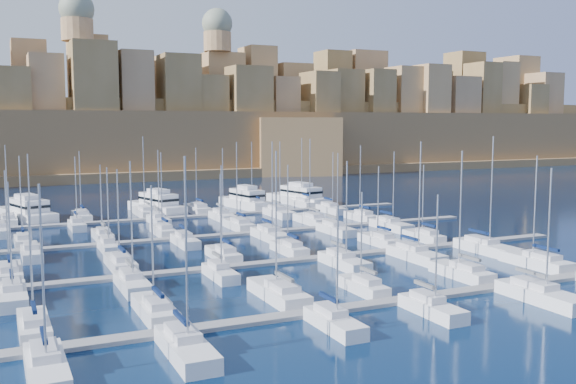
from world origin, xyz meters
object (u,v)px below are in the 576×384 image
sailboat_0 (34,326)px  motor_yacht_c (246,200)px  motor_yacht_a (27,211)px  motor_yacht_d (299,196)px  sailboat_2 (279,293)px  motor_yacht_b (157,204)px  sailboat_4 (462,272)px

sailboat_0 → motor_yacht_c: bearing=56.2°
motor_yacht_a → motor_yacht_d: 57.18m
sailboat_2 → sailboat_0: bearing=-177.9°
motor_yacht_b → motor_yacht_c: same height
motor_yacht_a → motor_yacht_c: same height
sailboat_0 → motor_yacht_b: (27.49, 70.16, 1.01)m
motor_yacht_d → motor_yacht_b: bearing=-178.9°
sailboat_2 → sailboat_4: (23.56, -0.56, -0.01)m
motor_yacht_b → motor_yacht_c: (19.08, -0.54, 0.00)m
motor_yacht_b → motor_yacht_a: bearing=178.1°
sailboat_4 → motor_yacht_a: (-44.60, 70.66, 0.97)m
motor_yacht_a → motor_yacht_d: bearing=-0.2°
motor_yacht_b → motor_yacht_c: 19.09m
motor_yacht_a → motor_yacht_b: bearing=-1.9°
sailboat_4 → motor_yacht_b: (-19.91, 69.84, 0.97)m
sailboat_2 → motor_yacht_b: (3.66, 69.28, 0.96)m
sailboat_0 → motor_yacht_a: 71.04m
motor_yacht_a → motor_yacht_d: (57.18, -0.18, -0.00)m
sailboat_0 → motor_yacht_b: sailboat_0 is taller
sailboat_2 → motor_yacht_b: size_ratio=0.94×
motor_yacht_b → motor_yacht_c: bearing=-1.6°
motor_yacht_a → motor_yacht_b: (24.70, -0.82, 0.00)m
motor_yacht_a → motor_yacht_b: same height
sailboat_2 → motor_yacht_a: 73.19m
sailboat_4 → motor_yacht_c: size_ratio=0.99×
sailboat_2 → sailboat_4: sailboat_2 is taller
sailboat_4 → motor_yacht_d: sailboat_4 is taller
sailboat_0 → motor_yacht_d: size_ratio=0.66×
sailboat_0 → motor_yacht_d: bearing=49.7°
sailboat_4 → motor_yacht_a: 83.57m
sailboat_4 → motor_yacht_c: sailboat_4 is taller
sailboat_4 → motor_yacht_d: bearing=79.9°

